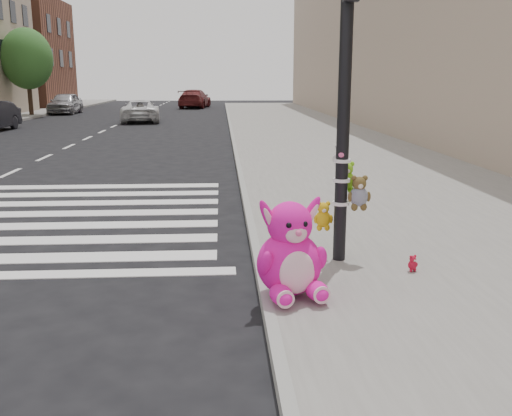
{
  "coord_description": "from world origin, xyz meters",
  "views": [
    {
      "loc": [
        1.08,
        -5.24,
        2.45
      ],
      "look_at": [
        1.54,
        2.2,
        0.75
      ],
      "focal_mm": 40.0,
      "sensor_mm": 36.0,
      "label": 1
    }
  ],
  "objects_px": {
    "red_teddy": "(413,263)",
    "car_white_near": "(140,111)",
    "signal_pole": "(345,136)",
    "pink_bunny": "(290,256)"
  },
  "relations": [
    {
      "from": "signal_pole",
      "to": "car_white_near",
      "type": "height_order",
      "value": "signal_pole"
    },
    {
      "from": "pink_bunny",
      "to": "car_white_near",
      "type": "relative_size",
      "value": 0.25
    },
    {
      "from": "signal_pole",
      "to": "car_white_near",
      "type": "xyz_separation_m",
      "value": [
        -6.12,
        26.22,
        -1.12
      ]
    },
    {
      "from": "pink_bunny",
      "to": "signal_pole",
      "type": "bearing_deg",
      "value": 43.2
    },
    {
      "from": "pink_bunny",
      "to": "red_teddy",
      "type": "distance_m",
      "value": 1.77
    },
    {
      "from": "car_white_near",
      "to": "signal_pole",
      "type": "bearing_deg",
      "value": 96.8
    },
    {
      "from": "pink_bunny",
      "to": "red_teddy",
      "type": "xyz_separation_m",
      "value": [
        1.59,
        0.7,
        -0.35
      ]
    },
    {
      "from": "red_teddy",
      "to": "car_white_near",
      "type": "distance_m",
      "value": 27.65
    },
    {
      "from": "signal_pole",
      "to": "red_teddy",
      "type": "distance_m",
      "value": 1.77
    },
    {
      "from": "red_teddy",
      "to": "signal_pole",
      "type": "bearing_deg",
      "value": 124.72
    }
  ]
}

